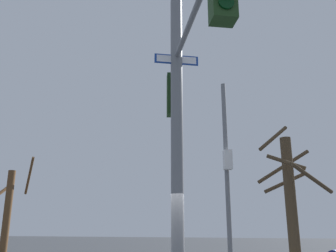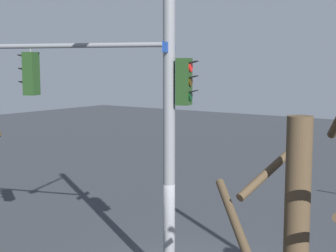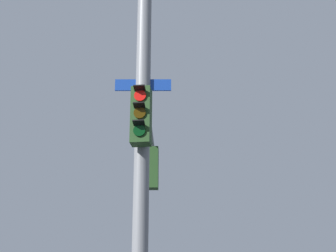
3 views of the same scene
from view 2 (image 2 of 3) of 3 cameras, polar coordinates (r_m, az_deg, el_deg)
name	(u,v)px [view 2 (image 2 of 3)]	position (r m, az deg, el deg)	size (l,w,h in m)	color
main_signal_pole_assembly	(145,87)	(11.84, -2.60, 4.45)	(6.16, 3.55, 8.64)	slate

